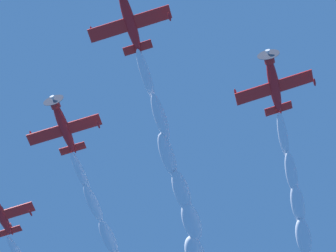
# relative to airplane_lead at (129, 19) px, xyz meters

# --- Properties ---
(airplane_lead) EXTENTS (7.94, 7.62, 2.77)m
(airplane_lead) POSITION_rel_airplane_lead_xyz_m (0.00, 0.00, 0.00)
(airplane_lead) COLOR red
(airplane_left_wingman) EXTENTS (7.93, 7.62, 2.77)m
(airplane_left_wingman) POSITION_rel_airplane_lead_xyz_m (16.88, 1.48, -0.68)
(airplane_left_wingman) COLOR red
(airplane_right_wingman) EXTENTS (7.96, 7.60, 2.71)m
(airplane_right_wingman) POSITION_rel_airplane_lead_xyz_m (-3.03, 15.38, 0.54)
(airplane_right_wingman) COLOR red
(airplane_outer_right) EXTENTS (7.95, 7.59, 2.73)m
(airplane_outer_right) POSITION_rel_airplane_lead_xyz_m (-7.33, 30.72, 0.24)
(airplane_outer_right) COLOR red
(smoke_trail_lead) EXTENTS (25.91, 36.91, 5.50)m
(smoke_trail_lead) POSITION_rel_airplane_lead_xyz_m (17.50, 26.11, -2.40)
(smoke_trail_lead) COLOR white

